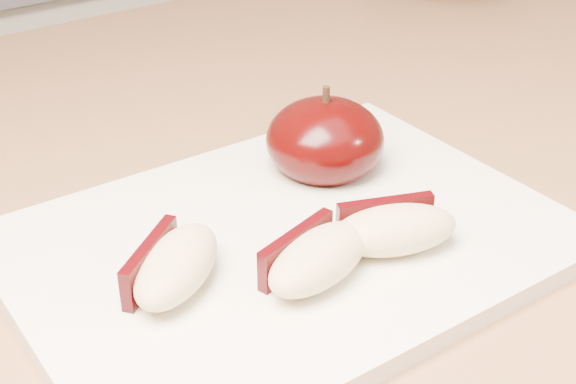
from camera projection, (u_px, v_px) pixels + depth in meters
back_cabinet at (21, 224)px, 1.23m from camera, size 2.40×0.62×0.94m
cutting_board at (288, 242)px, 0.42m from camera, size 0.29×0.21×0.01m
apple_half at (325, 140)px, 0.47m from camera, size 0.09×0.09×0.06m
apple_wedge_a at (174, 265)px, 0.37m from camera, size 0.07×0.06×0.02m
apple_wedge_b at (316, 257)px, 0.38m from camera, size 0.07×0.05×0.02m
apple_wedge_c at (393, 228)px, 0.40m from camera, size 0.07×0.05×0.02m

